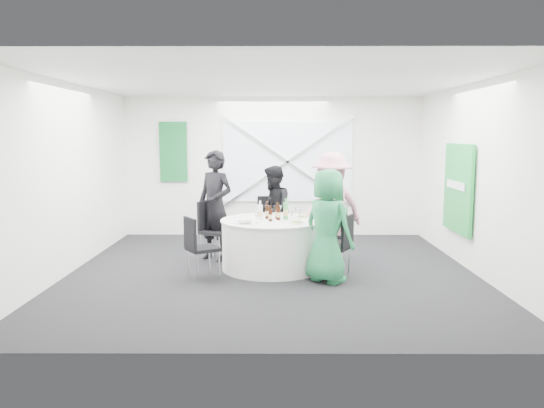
{
  "coord_description": "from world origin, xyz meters",
  "views": [
    {
      "loc": [
        0.04,
        -7.74,
        2.03
      ],
      "look_at": [
        0.0,
        0.2,
        1.0
      ],
      "focal_mm": 35.0,
      "sensor_mm": 36.0,
      "label": 1
    }
  ],
  "objects_px": {
    "chair_back_left": "(212,225)",
    "person_man_back": "(273,210)",
    "chair_front_right": "(340,241)",
    "chair_front_left": "(198,243)",
    "person_woman_pink": "(331,208)",
    "clear_water_bottle": "(260,212)",
    "person_man_back_left": "(215,206)",
    "chair_back_right": "(334,231)",
    "green_water_bottle": "(286,211)",
    "person_woman_green": "(328,226)",
    "banquet_table": "(272,244)",
    "chair_back": "(269,219)"
  },
  "relations": [
    {
      "from": "chair_back",
      "to": "chair_back_right",
      "type": "height_order",
      "value": "chair_back"
    },
    {
      "from": "banquet_table",
      "to": "chair_back_left",
      "type": "xyz_separation_m",
      "value": [
        -0.98,
        0.57,
        0.19
      ]
    },
    {
      "from": "person_woman_green",
      "to": "person_man_back_left",
      "type": "bearing_deg",
      "value": 5.48
    },
    {
      "from": "chair_front_left",
      "to": "person_woman_pink",
      "type": "distance_m",
      "value": 2.29
    },
    {
      "from": "banquet_table",
      "to": "person_man_back",
      "type": "xyz_separation_m",
      "value": [
        0.01,
        1.01,
        0.38
      ]
    },
    {
      "from": "chair_back_left",
      "to": "person_man_back",
      "type": "xyz_separation_m",
      "value": [
        0.99,
        0.44,
        0.19
      ]
    },
    {
      "from": "person_man_back_left",
      "to": "green_water_bottle",
      "type": "distance_m",
      "value": 1.27
    },
    {
      "from": "chair_back",
      "to": "chair_back_left",
      "type": "xyz_separation_m",
      "value": [
        -0.93,
        -0.67,
        0.0
      ]
    },
    {
      "from": "chair_back_right",
      "to": "person_woman_green",
      "type": "bearing_deg",
      "value": -35.92
    },
    {
      "from": "person_woman_green",
      "to": "clear_water_bottle",
      "type": "distance_m",
      "value": 1.2
    },
    {
      "from": "chair_back_left",
      "to": "person_woman_pink",
      "type": "height_order",
      "value": "person_woman_pink"
    },
    {
      "from": "person_man_back",
      "to": "clear_water_bottle",
      "type": "distance_m",
      "value": 1.04
    },
    {
      "from": "banquet_table",
      "to": "clear_water_bottle",
      "type": "relative_size",
      "value": 5.38
    },
    {
      "from": "chair_back",
      "to": "clear_water_bottle",
      "type": "relative_size",
      "value": 3.33
    },
    {
      "from": "chair_front_right",
      "to": "clear_water_bottle",
      "type": "distance_m",
      "value": 1.31
    },
    {
      "from": "chair_front_left",
      "to": "chair_back_right",
      "type": "bearing_deg",
      "value": -92.81
    },
    {
      "from": "chair_back_right",
      "to": "green_water_bottle",
      "type": "bearing_deg",
      "value": -86.27
    },
    {
      "from": "chair_back",
      "to": "person_man_back_left",
      "type": "height_order",
      "value": "person_man_back_left"
    },
    {
      "from": "chair_back_left",
      "to": "person_man_back",
      "type": "height_order",
      "value": "person_man_back"
    },
    {
      "from": "chair_back",
      "to": "chair_back_right",
      "type": "xyz_separation_m",
      "value": [
        1.05,
        -0.78,
        -0.06
      ]
    },
    {
      "from": "chair_front_right",
      "to": "chair_back",
      "type": "bearing_deg",
      "value": -121.06
    },
    {
      "from": "chair_front_right",
      "to": "person_man_back_left",
      "type": "height_order",
      "value": "person_man_back_left"
    },
    {
      "from": "chair_back_left",
      "to": "clear_water_bottle",
      "type": "distance_m",
      "value": 1.03
    },
    {
      "from": "person_man_back_left",
      "to": "person_woman_pink",
      "type": "relative_size",
      "value": 1.02
    },
    {
      "from": "banquet_table",
      "to": "chair_back_left",
      "type": "distance_m",
      "value": 1.15
    },
    {
      "from": "banquet_table",
      "to": "chair_back_right",
      "type": "distance_m",
      "value": 1.11
    },
    {
      "from": "chair_back",
      "to": "clear_water_bottle",
      "type": "xyz_separation_m",
      "value": [
        -0.13,
        -1.25,
        0.31
      ]
    },
    {
      "from": "clear_water_bottle",
      "to": "chair_back_left",
      "type": "bearing_deg",
      "value": 144.09
    },
    {
      "from": "chair_back_left",
      "to": "person_man_back",
      "type": "relative_size",
      "value": 0.64
    },
    {
      "from": "chair_front_left",
      "to": "clear_water_bottle",
      "type": "distance_m",
      "value": 1.12
    },
    {
      "from": "chair_back",
      "to": "chair_front_left",
      "type": "xyz_separation_m",
      "value": [
        -0.99,
        -1.87,
        -0.04
      ]
    },
    {
      "from": "green_water_bottle",
      "to": "clear_water_bottle",
      "type": "distance_m",
      "value": 0.39
    },
    {
      "from": "chair_back",
      "to": "green_water_bottle",
      "type": "bearing_deg",
      "value": -80.22
    },
    {
      "from": "person_woman_pink",
      "to": "banquet_table",
      "type": "bearing_deg",
      "value": 0.0
    },
    {
      "from": "banquet_table",
      "to": "green_water_bottle",
      "type": "relative_size",
      "value": 4.83
    },
    {
      "from": "person_man_back",
      "to": "green_water_bottle",
      "type": "height_order",
      "value": "person_man_back"
    },
    {
      "from": "chair_back_right",
      "to": "person_man_back",
      "type": "height_order",
      "value": "person_man_back"
    },
    {
      "from": "person_man_back_left",
      "to": "person_man_back",
      "type": "xyz_separation_m",
      "value": [
        0.94,
        0.42,
        -0.14
      ]
    },
    {
      "from": "chair_front_right",
      "to": "chair_front_left",
      "type": "relative_size",
      "value": 1.02
    },
    {
      "from": "chair_back_left",
      "to": "clear_water_bottle",
      "type": "height_order",
      "value": "clear_water_bottle"
    },
    {
      "from": "person_woman_pink",
      "to": "clear_water_bottle",
      "type": "bearing_deg",
      "value": -3.34
    },
    {
      "from": "chair_front_right",
      "to": "chair_front_left",
      "type": "height_order",
      "value": "chair_front_right"
    },
    {
      "from": "person_woman_green",
      "to": "green_water_bottle",
      "type": "height_order",
      "value": "person_woman_green"
    },
    {
      "from": "person_man_back",
      "to": "green_water_bottle",
      "type": "distance_m",
      "value": 1.01
    },
    {
      "from": "chair_back_left",
      "to": "chair_front_right",
      "type": "xyz_separation_m",
      "value": [
        1.95,
        -1.11,
        -0.04
      ]
    },
    {
      "from": "banquet_table",
      "to": "green_water_bottle",
      "type": "xyz_separation_m",
      "value": [
        0.21,
        0.03,
        0.51
      ]
    },
    {
      "from": "chair_back",
      "to": "person_woman_pink",
      "type": "relative_size",
      "value": 0.55
    },
    {
      "from": "clear_water_bottle",
      "to": "chair_back_right",
      "type": "bearing_deg",
      "value": 21.96
    },
    {
      "from": "chair_back_left",
      "to": "chair_front_right",
      "type": "relative_size",
      "value": 1.06
    },
    {
      "from": "person_man_back_left",
      "to": "chair_back_left",
      "type": "bearing_deg",
      "value": -123.7
    }
  ]
}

